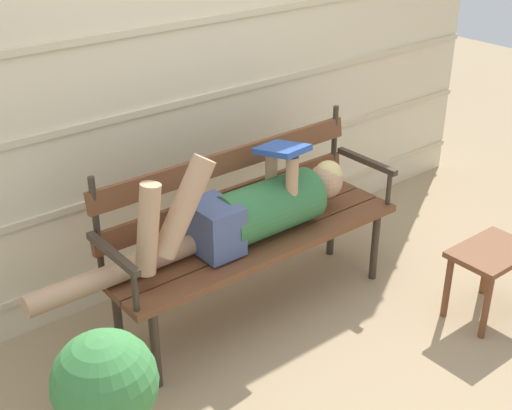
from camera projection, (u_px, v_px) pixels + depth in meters
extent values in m
plane|color=tan|center=(271.00, 321.00, 3.68)|extent=(12.00, 12.00, 0.00)
cube|color=beige|center=(182.00, 62.00, 3.64)|extent=(4.66, 0.06, 2.46)
cube|color=beige|center=(193.00, 235.00, 4.08)|extent=(4.66, 0.02, 0.04)
cube|color=beige|center=(190.00, 172.00, 3.90)|extent=(4.66, 0.02, 0.04)
cube|color=beige|center=(187.00, 101.00, 3.71)|extent=(4.66, 0.02, 0.04)
cube|color=beige|center=(184.00, 24.00, 3.52)|extent=(4.66, 0.02, 0.04)
cube|color=brown|center=(275.00, 251.00, 3.47)|extent=(1.65, 0.14, 0.04)
cube|color=brown|center=(256.00, 239.00, 3.57)|extent=(1.65, 0.14, 0.04)
cube|color=brown|center=(238.00, 228.00, 3.67)|extent=(1.65, 0.14, 0.04)
cube|color=brown|center=(230.00, 199.00, 3.66)|extent=(1.59, 0.05, 0.11)
cube|color=brown|center=(229.00, 161.00, 3.56)|extent=(1.59, 0.05, 0.11)
cylinder|color=#382D23|center=(96.00, 224.00, 3.18)|extent=(0.03, 0.03, 0.48)
cylinder|color=#382D23|center=(334.00, 145.00, 4.03)|extent=(0.03, 0.03, 0.48)
cylinder|color=#382D23|center=(155.00, 349.00, 3.15)|extent=(0.04, 0.04, 0.42)
cylinder|color=#382D23|center=(375.00, 246.00, 3.96)|extent=(0.04, 0.04, 0.42)
cylinder|color=#382D23|center=(117.00, 313.00, 3.39)|extent=(0.04, 0.04, 0.42)
cylinder|color=#382D23|center=(331.00, 223.00, 4.20)|extent=(0.04, 0.04, 0.42)
cube|color=#382D23|center=(113.00, 254.00, 3.02)|extent=(0.04, 0.43, 0.03)
cylinder|color=#382D23|center=(135.00, 291.00, 2.95)|extent=(0.03, 0.03, 0.20)
cube|color=#382D23|center=(367.00, 161.00, 3.92)|extent=(0.04, 0.43, 0.03)
cylinder|color=#382D23|center=(389.00, 188.00, 3.84)|extent=(0.03, 0.03, 0.20)
cylinder|color=#33703D|center=(268.00, 207.00, 3.54)|extent=(0.56, 0.28, 0.28)
cube|color=#475684|center=(214.00, 228.00, 3.35)|extent=(0.20, 0.27, 0.25)
sphere|color=tan|center=(325.00, 181.00, 3.75)|extent=(0.19, 0.19, 0.19)
sphere|color=#E0C67A|center=(328.00, 175.00, 3.75)|extent=(0.16, 0.16, 0.16)
cylinder|color=tan|center=(184.00, 207.00, 3.11)|extent=(0.34, 0.11, 0.46)
cylinder|color=tan|center=(148.00, 230.00, 3.02)|extent=(0.15, 0.09, 0.43)
cylinder|color=tan|center=(116.00, 273.00, 3.15)|extent=(0.86, 0.10, 0.10)
cylinder|color=tan|center=(292.00, 183.00, 3.47)|extent=(0.06, 0.06, 0.28)
cylinder|color=tan|center=(271.00, 173.00, 3.58)|extent=(0.06, 0.06, 0.28)
cube|color=#284C9E|center=(282.00, 149.00, 3.45)|extent=(0.20, 0.27, 0.07)
cube|color=brown|center=(492.00, 252.00, 3.57)|extent=(0.43, 0.30, 0.03)
cylinder|color=brown|center=(486.00, 307.00, 3.48)|extent=(0.04, 0.04, 0.37)
cylinder|color=brown|center=(447.00, 286.00, 3.64)|extent=(0.04, 0.04, 0.37)
cylinder|color=brown|center=(487.00, 264.00, 3.84)|extent=(0.04, 0.04, 0.37)
sphere|color=#3D8442|center=(105.00, 382.00, 2.69)|extent=(0.42, 0.42, 0.42)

